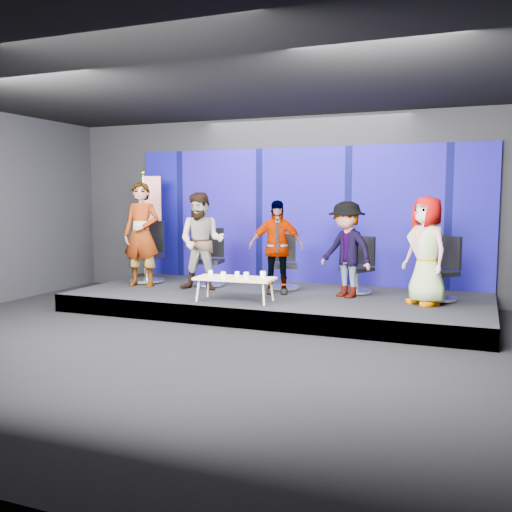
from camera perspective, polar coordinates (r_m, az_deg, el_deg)
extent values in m
plane|color=black|center=(7.65, -4.25, -8.88)|extent=(10.00, 10.00, 0.00)
cube|color=black|center=(11.13, 4.78, 4.86)|extent=(10.00, 0.02, 3.50)
cube|color=black|center=(7.56, -4.47, 17.72)|extent=(10.00, 8.00, 0.02)
cube|color=black|center=(9.87, 2.14, -4.61)|extent=(7.00, 3.00, 0.30)
cube|color=#080961|center=(11.09, 4.70, 4.08)|extent=(7.00, 0.08, 2.60)
cylinder|color=silver|center=(11.27, -10.84, -2.45)|extent=(0.74, 0.74, 0.07)
cylinder|color=silver|center=(11.23, -10.87, -1.15)|extent=(0.08, 0.08, 0.45)
cube|color=black|center=(11.21, -10.89, -0.02)|extent=(0.60, 0.60, 0.08)
cube|color=black|center=(11.42, -10.34, 1.95)|extent=(0.49, 0.11, 0.61)
imported|color=black|center=(10.73, -11.38, 2.12)|extent=(0.75, 0.54, 1.93)
cylinder|color=silver|center=(10.67, -4.73, -2.85)|extent=(0.70, 0.70, 0.06)
cylinder|color=silver|center=(10.64, -4.74, -1.61)|extent=(0.07, 0.07, 0.40)
cube|color=black|center=(10.61, -4.75, -0.54)|extent=(0.56, 0.56, 0.07)
cube|color=black|center=(10.81, -4.39, 1.35)|extent=(0.44, 0.12, 0.55)
imported|color=black|center=(10.15, -5.45, 1.46)|extent=(0.94, 0.79, 1.74)
cylinder|color=silver|center=(10.27, 2.87, -3.19)|extent=(0.71, 0.71, 0.06)
cylinder|color=silver|center=(10.23, 2.88, -2.02)|extent=(0.06, 0.06, 0.37)
cube|color=black|center=(10.21, 2.88, -0.98)|extent=(0.57, 0.57, 0.06)
cube|color=black|center=(10.40, 2.87, 0.84)|extent=(0.40, 0.18, 0.51)
imported|color=black|center=(9.75, 2.03, 0.90)|extent=(1.01, 0.69, 1.60)
cylinder|color=silver|center=(9.99, 10.00, -3.53)|extent=(0.75, 0.75, 0.06)
cylinder|color=silver|center=(9.96, 10.02, -2.33)|extent=(0.06, 0.06, 0.37)
cube|color=black|center=(9.93, 10.04, -1.29)|extent=(0.60, 0.60, 0.06)
cube|color=black|center=(10.07, 10.88, 0.53)|extent=(0.38, 0.23, 0.50)
imported|color=black|center=(9.48, 9.03, 0.64)|extent=(1.18, 1.00, 1.58)
cylinder|color=silver|center=(9.58, 17.75, -4.12)|extent=(0.82, 0.82, 0.06)
cylinder|color=silver|center=(9.55, 17.79, -2.81)|extent=(0.07, 0.07, 0.39)
cube|color=black|center=(9.52, 17.83, -1.65)|extent=(0.66, 0.66, 0.07)
cube|color=black|center=(9.64, 18.90, 0.31)|extent=(0.34, 0.33, 0.53)
imported|color=black|center=(9.08, 16.66, 0.50)|extent=(0.96, 0.94, 1.67)
cube|color=tan|center=(9.04, -2.14, -2.26)|extent=(1.28, 0.59, 0.04)
cylinder|color=tan|center=(9.09, -5.85, -3.47)|extent=(0.03, 0.03, 0.35)
cylinder|color=tan|center=(9.47, -4.80, -3.09)|extent=(0.03, 0.03, 0.35)
cylinder|color=tan|center=(8.70, 0.77, -3.87)|extent=(0.03, 0.03, 0.35)
cylinder|color=tan|center=(9.09, 1.58, -3.45)|extent=(0.03, 0.03, 0.35)
cylinder|color=silver|center=(9.27, -4.56, -1.69)|extent=(0.07, 0.07, 0.09)
cylinder|color=silver|center=(8.98, -3.29, -1.89)|extent=(0.08, 0.08, 0.10)
cylinder|color=silver|center=(9.08, -1.90, -1.83)|extent=(0.07, 0.07, 0.08)
cylinder|color=silver|center=(8.90, -0.98, -1.94)|extent=(0.08, 0.08, 0.10)
cylinder|color=silver|center=(8.96, 0.70, -1.87)|extent=(0.09, 0.09, 0.11)
cylinder|color=black|center=(11.80, -11.05, -2.02)|extent=(0.29, 0.29, 0.09)
cylinder|color=gold|center=(11.70, -11.15, 3.05)|extent=(0.04, 0.04, 2.00)
sphere|color=gold|center=(11.70, -11.25, 8.17)|extent=(0.10, 0.10, 0.10)
cube|color=red|center=(11.64, -10.33, 5.51)|extent=(0.34, 0.19, 0.95)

